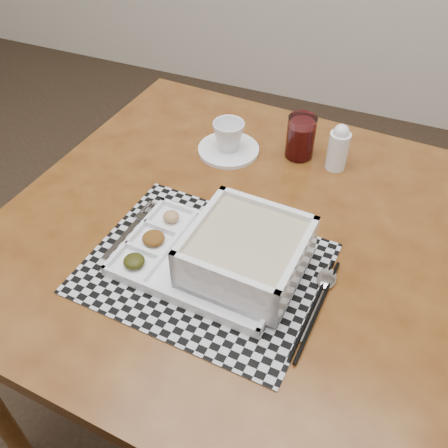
% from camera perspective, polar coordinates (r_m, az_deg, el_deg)
% --- Properties ---
extents(dining_table, '(1.01, 1.01, 0.71)m').
position_cam_1_polar(dining_table, '(1.09, 1.18, -2.86)').
color(dining_table, '#4A230D').
rests_on(dining_table, ground).
extents(placemat, '(0.46, 0.38, 0.00)m').
position_cam_1_polar(placemat, '(0.95, -2.21, -5.03)').
color(placemat, '#B0B1B8').
rests_on(placemat, dining_table).
extents(serving_tray, '(0.35, 0.24, 0.10)m').
position_cam_1_polar(serving_tray, '(0.92, 1.43, -3.62)').
color(serving_tray, white).
rests_on(serving_tray, placemat).
extents(fork, '(0.03, 0.19, 0.00)m').
position_cam_1_polar(fork, '(1.04, -10.59, -0.41)').
color(fork, silver).
rests_on(fork, placemat).
extents(spoon, '(0.04, 0.18, 0.01)m').
position_cam_1_polar(spoon, '(0.94, 11.41, -6.68)').
color(spoon, silver).
rests_on(spoon, placemat).
extents(chopsticks, '(0.03, 0.24, 0.01)m').
position_cam_1_polar(chopsticks, '(0.90, 10.41, -9.46)').
color(chopsticks, black).
rests_on(chopsticks, placemat).
extents(saucer, '(0.15, 0.15, 0.01)m').
position_cam_1_polar(saucer, '(1.24, 0.52, 8.48)').
color(saucer, white).
rests_on(saucer, dining_table).
extents(cup, '(0.10, 0.10, 0.07)m').
position_cam_1_polar(cup, '(1.21, 0.53, 10.06)').
color(cup, white).
rests_on(cup, saucer).
extents(juice_glass, '(0.07, 0.07, 0.11)m').
position_cam_1_polar(juice_glass, '(1.21, 8.74, 9.62)').
color(juice_glass, white).
rests_on(juice_glass, dining_table).
extents(creamer_bottle, '(0.05, 0.05, 0.12)m').
position_cam_1_polar(creamer_bottle, '(1.18, 12.93, 8.50)').
color(creamer_bottle, white).
rests_on(creamer_bottle, dining_table).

